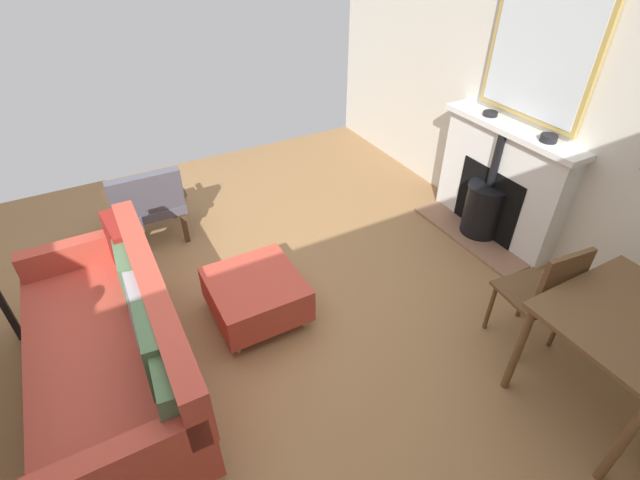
{
  "coord_description": "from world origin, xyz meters",
  "views": [
    {
      "loc": [
        0.65,
        2.51,
        2.6
      ],
      "look_at": [
        -0.55,
        0.32,
        0.74
      ],
      "focal_mm": 25.68,
      "sensor_mm": 36.0,
      "label": 1
    }
  ],
  "objects_px": {
    "sofa": "(117,347)",
    "armchair_accent": "(147,201)",
    "mantel_bowl_near": "(490,113)",
    "ottoman": "(256,294)",
    "mantel_bowl_far": "(549,138)",
    "dining_chair_near_fireplace": "(545,292)",
    "fireplace": "(496,189)",
    "dining_table": "(629,332)"
  },
  "relations": [
    {
      "from": "mantel_bowl_near",
      "to": "fireplace",
      "type": "bearing_deg",
      "value": 85.84
    },
    {
      "from": "sofa",
      "to": "dining_table",
      "type": "xyz_separation_m",
      "value": [
        -2.58,
        1.56,
        0.28
      ]
    },
    {
      "from": "sofa",
      "to": "ottoman",
      "type": "height_order",
      "value": "sofa"
    },
    {
      "from": "fireplace",
      "to": "ottoman",
      "type": "relative_size",
      "value": 2.04
    },
    {
      "from": "fireplace",
      "to": "sofa",
      "type": "relative_size",
      "value": 0.73
    },
    {
      "from": "fireplace",
      "to": "mantel_bowl_near",
      "type": "bearing_deg",
      "value": -94.16
    },
    {
      "from": "mantel_bowl_near",
      "to": "armchair_accent",
      "type": "distance_m",
      "value": 3.14
    },
    {
      "from": "sofa",
      "to": "ottoman",
      "type": "relative_size",
      "value": 2.8
    },
    {
      "from": "mantel_bowl_far",
      "to": "sofa",
      "type": "bearing_deg",
      "value": -3.08
    },
    {
      "from": "fireplace",
      "to": "ottoman",
      "type": "bearing_deg",
      "value": -0.29
    },
    {
      "from": "mantel_bowl_near",
      "to": "armchair_accent",
      "type": "height_order",
      "value": "mantel_bowl_near"
    },
    {
      "from": "mantel_bowl_near",
      "to": "ottoman",
      "type": "xyz_separation_m",
      "value": [
        2.4,
        0.26,
        -0.87
      ]
    },
    {
      "from": "mantel_bowl_near",
      "to": "mantel_bowl_far",
      "type": "relative_size",
      "value": 0.96
    },
    {
      "from": "sofa",
      "to": "dining_table",
      "type": "height_order",
      "value": "sofa"
    },
    {
      "from": "sofa",
      "to": "dining_chair_near_fireplace",
      "type": "bearing_deg",
      "value": 158.15
    },
    {
      "from": "dining_table",
      "to": "dining_chair_near_fireplace",
      "type": "xyz_separation_m",
      "value": [
        0.01,
        -0.53,
        -0.12
      ]
    },
    {
      "from": "armchair_accent",
      "to": "sofa",
      "type": "bearing_deg",
      "value": 71.45
    },
    {
      "from": "mantel_bowl_far",
      "to": "dining_chair_near_fireplace",
      "type": "height_order",
      "value": "mantel_bowl_far"
    },
    {
      "from": "dining_table",
      "to": "dining_chair_near_fireplace",
      "type": "height_order",
      "value": "dining_chair_near_fireplace"
    },
    {
      "from": "fireplace",
      "to": "dining_chair_near_fireplace",
      "type": "bearing_deg",
      "value": 56.21
    },
    {
      "from": "armchair_accent",
      "to": "dining_table",
      "type": "relative_size",
      "value": 0.87
    },
    {
      "from": "fireplace",
      "to": "mantel_bowl_near",
      "type": "distance_m",
      "value": 0.68
    },
    {
      "from": "mantel_bowl_near",
      "to": "dining_chair_near_fireplace",
      "type": "bearing_deg",
      "value": 60.8
    },
    {
      "from": "mantel_bowl_near",
      "to": "ottoman",
      "type": "relative_size",
      "value": 0.19
    },
    {
      "from": "fireplace",
      "to": "mantel_bowl_far",
      "type": "height_order",
      "value": "mantel_bowl_far"
    },
    {
      "from": "ottoman",
      "to": "dining_chair_near_fireplace",
      "type": "distance_m",
      "value": 2.01
    },
    {
      "from": "mantel_bowl_far",
      "to": "sofa",
      "type": "height_order",
      "value": "mantel_bowl_far"
    },
    {
      "from": "fireplace",
      "to": "mantel_bowl_far",
      "type": "distance_m",
      "value": 0.72
    },
    {
      "from": "mantel_bowl_near",
      "to": "mantel_bowl_far",
      "type": "distance_m",
      "value": 0.61
    },
    {
      "from": "armchair_accent",
      "to": "dining_chair_near_fireplace",
      "type": "relative_size",
      "value": 0.89
    },
    {
      "from": "mantel_bowl_near",
      "to": "dining_table",
      "type": "bearing_deg",
      "value": 67.89
    },
    {
      "from": "fireplace",
      "to": "sofa",
      "type": "distance_m",
      "value": 3.37
    },
    {
      "from": "sofa",
      "to": "armchair_accent",
      "type": "height_order",
      "value": "sofa"
    },
    {
      "from": "dining_chair_near_fireplace",
      "to": "fireplace",
      "type": "bearing_deg",
      "value": -123.79
    },
    {
      "from": "mantel_bowl_far",
      "to": "ottoman",
      "type": "bearing_deg",
      "value": -8.45
    },
    {
      "from": "ottoman",
      "to": "dining_table",
      "type": "distance_m",
      "value": 2.39
    },
    {
      "from": "armchair_accent",
      "to": "ottoman",
      "type": "bearing_deg",
      "value": 109.07
    },
    {
      "from": "dining_table",
      "to": "fireplace",
      "type": "bearing_deg",
      "value": -114.63
    },
    {
      "from": "ottoman",
      "to": "dining_chair_near_fireplace",
      "type": "height_order",
      "value": "dining_chair_near_fireplace"
    },
    {
      "from": "sofa",
      "to": "armchair_accent",
      "type": "distance_m",
      "value": 1.62
    },
    {
      "from": "dining_chair_near_fireplace",
      "to": "mantel_bowl_near",
      "type": "bearing_deg",
      "value": -119.2
    },
    {
      "from": "dining_chair_near_fireplace",
      "to": "armchair_accent",
      "type": "bearing_deg",
      "value": -51.32
    }
  ]
}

